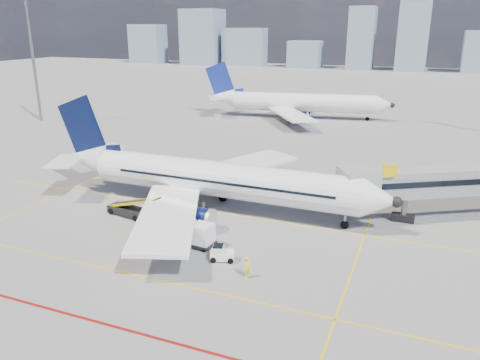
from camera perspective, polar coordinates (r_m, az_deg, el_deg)
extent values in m
plane|color=gray|center=(41.36, -6.38, -7.99)|extent=(420.00, 420.00, 0.00)
cube|color=#DFB70B|center=(47.90, -1.88, -4.12)|extent=(60.00, 0.18, 0.01)
cube|color=#DFB70B|center=(36.82, -10.86, -11.72)|extent=(80.00, 0.15, 0.01)
cube|color=#DFB70B|center=(39.20, 13.76, -9.98)|extent=(0.15, 28.00, 0.01)
cube|color=#DFB70B|center=(58.43, -20.14, -1.10)|extent=(0.15, 30.00, 0.01)
cube|color=maroon|center=(32.76, -16.69, -16.32)|extent=(90.00, 0.25, 0.01)
cube|color=#9D9FA5|center=(50.89, 25.76, 0.03)|extent=(20.84, 13.93, 2.60)
cube|color=black|center=(50.84, 25.79, 0.25)|extent=(20.52, 13.82, 0.55)
cube|color=#9D9FA5|center=(45.63, 14.15, -0.62)|extent=(4.49, 4.56, 3.00)
cube|color=black|center=(48.70, 19.24, -4.36)|extent=(2.20, 1.00, 0.70)
cylinder|color=slate|center=(48.22, 19.40, -2.87)|extent=(0.56, 0.56, 2.70)
cube|color=#DFB70B|center=(44.66, 17.83, 1.07)|extent=(1.26, 0.82, 1.20)
cylinder|color=slate|center=(103.06, -23.93, 13.49)|extent=(0.56, 0.56, 25.00)
cube|color=#758AA2|center=(264.40, -11.15, 15.99)|extent=(17.61, 11.07, 19.70)
cube|color=#758AA2|center=(248.23, -4.56, 16.97)|extent=(18.94, 15.86, 26.88)
cube|color=#758AA2|center=(239.16, 0.56, 15.91)|extent=(21.03, 8.75, 17.92)
cube|color=#758AA2|center=(229.92, 7.92, 14.94)|extent=(14.35, 12.65, 12.20)
cube|color=#758AA2|center=(224.72, 14.60, 16.37)|extent=(10.90, 12.12, 27.00)
cube|color=#758AA2|center=(222.75, 20.37, 16.10)|extent=(12.41, 14.89, 28.97)
cylinder|color=white|center=(47.85, -2.24, 0.05)|extent=(28.25, 3.84, 3.67)
cone|color=white|center=(44.05, 16.86, -2.36)|extent=(3.41, 3.69, 3.67)
sphere|color=black|center=(43.98, 18.56, -2.57)|extent=(1.04, 1.04, 1.04)
cone|color=white|center=(56.72, -18.22, 2.58)|extent=(6.04, 3.71, 3.67)
cube|color=black|center=(43.98, 15.34, -1.54)|extent=(1.42, 1.42, 0.42)
cube|color=white|center=(56.11, 0.04, 1.72)|extent=(10.87, 16.17, 0.54)
cube|color=white|center=(41.80, -8.81, -4.37)|extent=(10.72, 16.19, 0.54)
cylinder|color=#071036|center=(53.46, -0.25, -0.44)|extent=(3.40, 2.18, 2.16)
cylinder|color=#071036|center=(44.22, -5.69, -4.60)|extent=(3.40, 2.18, 2.16)
cylinder|color=silver|center=(52.84, 1.54, -0.67)|extent=(0.34, 2.22, 2.22)
cylinder|color=silver|center=(43.46, -3.59, -4.96)|extent=(0.34, 2.22, 2.22)
cube|color=#071036|center=(55.99, -18.55, 5.78)|extent=(6.45, 0.34, 8.02)
cube|color=#071036|center=(55.06, -16.52, 3.36)|extent=(5.31, 0.31, 2.02)
cube|color=white|center=(59.10, -16.68, 3.66)|extent=(4.61, 5.95, 0.21)
cube|color=white|center=(54.72, -20.56, 2.14)|extent=(4.57, 5.94, 0.21)
cylinder|color=slate|center=(45.24, 12.67, -4.73)|extent=(0.28, 0.28, 1.80)
cylinder|color=black|center=(45.44, 12.63, -5.34)|extent=(0.76, 0.28, 0.76)
cylinder|color=slate|center=(51.14, -2.03, -1.70)|extent=(0.32, 0.32, 1.60)
cylinder|color=black|center=(51.24, -2.03, -2.02)|extent=(1.00, 0.66, 1.00)
cylinder|color=slate|center=(47.01, -4.48, -3.57)|extent=(0.32, 0.32, 1.60)
cylinder|color=black|center=(47.12, -4.47, -3.90)|extent=(1.00, 0.66, 1.00)
cube|color=black|center=(49.16, -0.87, 0.91)|extent=(23.15, 0.24, 0.24)
cube|color=black|center=(46.01, -2.64, -0.33)|extent=(23.15, 0.24, 0.24)
cylinder|color=white|center=(99.26, 7.74, 9.36)|extent=(29.38, 8.64, 3.79)
cone|color=white|center=(99.33, 17.27, 8.72)|extent=(4.09, 4.32, 3.79)
sphere|color=black|center=(99.46, 18.06, 8.66)|extent=(1.23, 1.23, 1.07)
cone|color=white|center=(102.09, -2.34, 10.05)|extent=(6.77, 4.78, 3.79)
cube|color=black|center=(99.15, 16.56, 9.09)|extent=(1.68, 1.68, 0.44)
cube|color=white|center=(108.15, 7.34, 9.53)|extent=(8.87, 16.79, 0.56)
cube|color=white|center=(90.96, 6.31, 7.96)|extent=(13.11, 16.15, 0.56)
cylinder|color=#071036|center=(105.20, 7.68, 8.60)|extent=(3.82, 2.79, 2.24)
cylinder|color=#071036|center=(94.13, 7.09, 7.52)|extent=(3.82, 2.79, 2.24)
cylinder|color=silver|center=(105.07, 8.70, 8.55)|extent=(0.72, 2.32, 2.29)
cylinder|color=silver|center=(93.99, 8.22, 7.45)|extent=(0.72, 2.32, 2.29)
cube|color=navy|center=(101.68, -2.36, 11.92)|extent=(6.62, 1.43, 8.29)
cube|color=navy|center=(101.40, -1.05, 10.59)|extent=(5.45, 1.21, 2.09)
cube|color=white|center=(105.13, -2.12, 10.47)|extent=(4.01, 5.94, 0.21)
cube|color=white|center=(99.17, -3.02, 10.00)|extent=(5.34, 6.16, 0.21)
cylinder|color=black|center=(102.27, 7.25, 8.04)|extent=(1.10, 0.81, 1.00)
cylinder|color=black|center=(97.32, 6.97, 7.54)|extent=(1.10, 0.81, 1.00)
cylinder|color=black|center=(99.58, 15.26, 7.21)|extent=(0.80, 0.40, 0.76)
cube|color=white|center=(38.55, -2.13, -9.13)|extent=(2.14, 1.57, 0.70)
cube|color=white|center=(38.35, -2.66, -8.41)|extent=(1.13, 1.22, 0.52)
cube|color=black|center=(38.27, -2.67, -8.18)|extent=(1.03, 1.15, 0.31)
cylinder|color=black|center=(38.32, -3.27, -9.73)|extent=(0.52, 0.33, 0.49)
cylinder|color=black|center=(39.16, -3.07, -9.07)|extent=(0.52, 0.33, 0.49)
cylinder|color=black|center=(38.16, -1.16, -9.82)|extent=(0.52, 0.33, 0.49)
cylinder|color=black|center=(39.01, -1.01, -9.16)|extent=(0.52, 0.33, 0.49)
cube|color=black|center=(41.32, -5.72, -7.46)|extent=(4.01, 2.04, 0.19)
cube|color=white|center=(41.42, -6.90, -6.00)|extent=(1.80, 1.75, 1.67)
cube|color=white|center=(40.45, -4.59, -6.53)|extent=(1.80, 1.75, 1.67)
cylinder|color=black|center=(41.60, -8.04, -7.64)|extent=(0.36, 0.18, 0.34)
cylinder|color=black|center=(42.72, -6.89, -6.87)|extent=(0.36, 0.18, 0.34)
cylinder|color=black|center=(40.10, -4.44, -8.53)|extent=(0.36, 0.18, 0.34)
cylinder|color=black|center=(41.26, -3.36, -7.70)|extent=(0.36, 0.18, 0.34)
cube|color=black|center=(48.63, -13.44, -3.68)|extent=(4.71, 2.40, 0.75)
cube|color=black|center=(47.65, -12.81, -2.64)|extent=(6.51, 2.23, 1.97)
cube|color=#DFB70B|center=(48.03, -12.32, -2.43)|extent=(6.35, 1.26, 2.06)
cube|color=#DFB70B|center=(47.27, -13.31, -2.85)|extent=(6.35, 1.26, 2.06)
cylinder|color=black|center=(49.40, -15.44, -3.70)|extent=(0.68, 0.37, 0.64)
cylinder|color=black|center=(50.33, -14.19, -3.18)|extent=(0.68, 0.37, 0.64)
cylinder|color=black|center=(47.05, -12.60, -4.58)|extent=(0.68, 0.37, 0.64)
cylinder|color=black|center=(48.03, -11.35, -4.01)|extent=(0.68, 0.37, 0.64)
imported|color=yellow|center=(35.93, 0.88, -10.59)|extent=(0.54, 0.71, 1.73)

